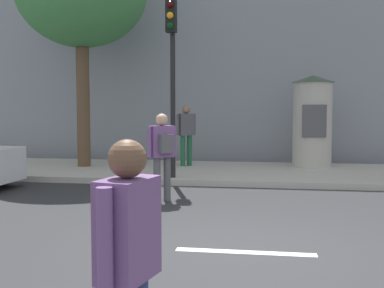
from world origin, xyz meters
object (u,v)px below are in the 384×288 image
poster_column (312,121)px  pedestrian_in_light_jacket (186,130)px  pedestrian_near_pole (128,257)px  pedestrian_in_red_top (162,149)px  traffic_light (172,59)px

poster_column → pedestrian_in_light_jacket: size_ratio=1.48×
poster_column → pedestrian_in_light_jacket: (-3.60, -0.38, -0.28)m
pedestrian_in_light_jacket → pedestrian_near_pole: bearing=-82.4°
pedestrian_near_pole → pedestrian_in_red_top: pedestrian_in_red_top is taller
traffic_light → poster_column: 4.77m
pedestrian_near_pole → traffic_light: bearing=99.3°
traffic_light → pedestrian_in_light_jacket: bearing=91.4°
pedestrian_in_red_top → pedestrian_in_light_jacket: 4.55m
pedestrian_near_pole → pedestrian_in_light_jacket: pedestrian_in_light_jacket is taller
poster_column → pedestrian_in_red_top: (-3.33, -4.92, -0.44)m
poster_column → pedestrian_near_pole: 11.65m
traffic_light → pedestrian_in_light_jacket: (-0.06, 2.43, -1.80)m
poster_column → pedestrian_in_red_top: bearing=-124.0°
pedestrian_in_red_top → traffic_light: bearing=95.8°
traffic_light → pedestrian_near_pole: size_ratio=2.51×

